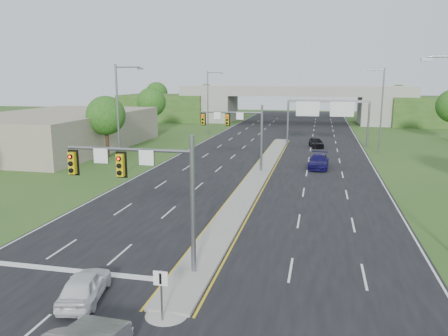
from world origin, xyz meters
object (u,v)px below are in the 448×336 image
object	(u,v)px
keep_right_sign	(161,287)
signal_mast_far	(240,127)
car_far_c	(316,142)
signal_mast_near	(148,180)
car_far_b	(319,161)
overpass	(294,107)
sign_gantry	(327,110)
car_white	(85,286)

from	to	relation	value
keep_right_sign	signal_mast_far	bearing A→B (deg)	94.39
signal_mast_far	car_far_c	distance (m)	20.70
signal_mast_near	car_far_c	bearing A→B (deg)	80.06
car_far_b	car_far_c	xyz separation A→B (m)	(-0.45, 15.25, -0.06)
overpass	sign_gantry	bearing A→B (deg)	-79.21
sign_gantry	signal_mast_near	bearing A→B (deg)	-101.25
car_far_b	car_far_c	world-z (taller)	car_far_b
signal_mast_near	car_white	bearing A→B (deg)	-115.69
car_far_c	car_white	bearing A→B (deg)	-113.33
signal_mast_far	car_far_b	world-z (taller)	signal_mast_far
signal_mast_near	car_white	distance (m)	5.60
signal_mast_far	car_white	distance (m)	28.82
signal_mast_near	keep_right_sign	bearing A→B (deg)	-63.06
keep_right_sign	signal_mast_near	bearing A→B (deg)	116.94
keep_right_sign	car_far_c	size ratio (longest dim) A/B	0.54
car_white	car_far_b	distance (m)	33.50
overpass	car_far_c	xyz separation A→B (m)	(5.42, -36.27, -2.84)
sign_gantry	car_far_c	distance (m)	4.85
signal_mast_near	sign_gantry	distance (m)	45.88
overpass	car_white	distance (m)	83.70
signal_mast_far	sign_gantry	world-z (taller)	signal_mast_far
keep_right_sign	overpass	xyz separation A→B (m)	(0.00, 84.53, 2.04)
sign_gantry	car_far_c	xyz separation A→B (m)	(-1.27, -1.19, -4.53)
car_white	car_far_b	bearing A→B (deg)	-118.64
signal_mast_far	car_white	bearing A→B (deg)	-93.37
keep_right_sign	sign_gantry	distance (m)	50.04
keep_right_sign	sign_gantry	bearing A→B (deg)	82.30
sign_gantry	car_far_c	world-z (taller)	sign_gantry
sign_gantry	car_white	xyz separation A→B (m)	(-10.62, -48.48, -4.56)
sign_gantry	car_white	bearing A→B (deg)	-102.36
signal_mast_far	keep_right_sign	bearing A→B (deg)	-85.61
signal_mast_far	car_far_b	bearing A→B (deg)	23.61
sign_gantry	car_far_c	size ratio (longest dim) A/B	2.85
keep_right_sign	car_far_b	size ratio (longest dim) A/B	0.43
car_white	car_far_b	world-z (taller)	car_far_b
signal_mast_far	keep_right_sign	distance (m)	29.71
car_far_b	signal_mast_far	bearing A→B (deg)	-154.15
sign_gantry	overpass	distance (m)	35.75
overpass	signal_mast_near	bearing A→B (deg)	-91.62
car_white	car_far_b	size ratio (longest dim) A/B	0.75
car_far_c	sign_gantry	bearing A→B (deg)	31.14
signal_mast_far	sign_gantry	size ratio (longest dim) A/B	0.60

